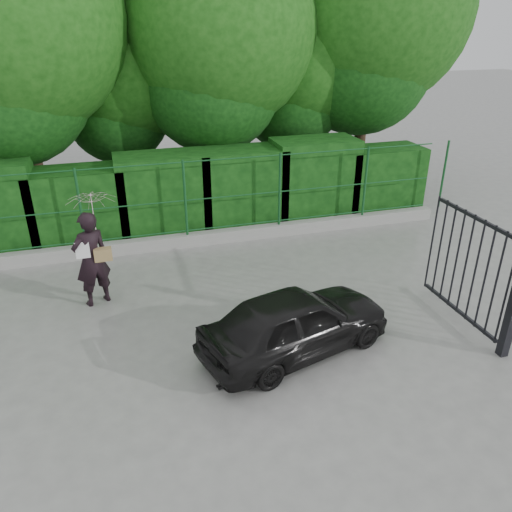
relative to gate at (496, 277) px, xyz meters
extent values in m
plane|color=gray|center=(-4.60, 0.72, -1.19)|extent=(80.00, 80.00, 0.00)
cube|color=#9E9E99|center=(-4.60, 5.22, -1.04)|extent=(14.00, 0.25, 0.30)
cylinder|color=#144B20|center=(-6.50, 5.22, 0.01)|extent=(0.06, 0.06, 1.80)
cylinder|color=#144B20|center=(-4.20, 5.22, 0.01)|extent=(0.06, 0.06, 1.80)
cylinder|color=#144B20|center=(-1.90, 5.22, 0.01)|extent=(0.06, 0.06, 1.80)
cylinder|color=#144B20|center=(0.40, 5.22, 0.01)|extent=(0.06, 0.06, 1.80)
cylinder|color=#144B20|center=(2.70, 5.22, 0.01)|extent=(0.06, 0.06, 1.80)
cylinder|color=#144B20|center=(-4.60, 5.22, -0.79)|extent=(13.60, 0.03, 0.03)
cylinder|color=#144B20|center=(-4.60, 5.22, -0.04)|extent=(13.60, 0.03, 0.03)
cylinder|color=#144B20|center=(-4.60, 5.22, 0.86)|extent=(13.60, 0.03, 0.03)
cube|color=black|center=(-6.60, 6.22, -0.28)|extent=(2.20, 1.20, 1.81)
cube|color=black|center=(-4.60, 6.22, -0.18)|extent=(2.20, 1.20, 2.01)
cube|color=black|center=(-2.60, 6.22, -0.18)|extent=(2.20, 1.20, 2.01)
cube|color=black|center=(-0.60, 6.22, -0.12)|extent=(2.20, 1.20, 2.13)
cube|color=black|center=(1.40, 6.22, -0.30)|extent=(2.20, 1.20, 1.78)
cylinder|color=black|center=(-7.60, 7.92, 1.06)|extent=(0.36, 0.36, 4.50)
sphere|color=#14470F|center=(-7.60, 7.92, 3.76)|extent=(5.40, 5.40, 5.40)
cylinder|color=black|center=(-5.10, 9.22, 0.44)|extent=(0.36, 0.36, 3.25)
sphere|color=#14470F|center=(-5.10, 9.22, 2.39)|extent=(3.90, 3.90, 3.90)
cylinder|color=black|center=(-2.60, 8.22, 0.94)|extent=(0.36, 0.36, 4.25)
sphere|color=#14470F|center=(-2.60, 8.22, 3.49)|extent=(5.10, 5.10, 5.10)
cylinder|color=black|center=(-0.10, 8.92, 0.56)|extent=(0.36, 0.36, 3.50)
sphere|color=#14470F|center=(-0.10, 8.92, 2.66)|extent=(4.20, 4.20, 4.20)
cylinder|color=black|center=(1.90, 8.52, 1.19)|extent=(0.36, 0.36, 4.75)
sphere|color=#14470F|center=(1.90, 8.52, 4.04)|extent=(5.70, 5.70, 5.70)
cube|color=black|center=(0.00, 0.67, -1.04)|extent=(0.05, 2.00, 0.06)
cube|color=black|center=(0.00, 0.67, 0.76)|extent=(0.05, 2.00, 0.06)
cylinder|color=black|center=(0.00, -0.28, -0.14)|extent=(0.04, 0.04, 1.90)
cylinder|color=black|center=(0.00, -0.03, -0.14)|extent=(0.04, 0.04, 1.90)
cylinder|color=black|center=(0.00, 0.22, -0.14)|extent=(0.04, 0.04, 1.90)
cylinder|color=black|center=(0.00, 0.47, -0.14)|extent=(0.04, 0.04, 1.90)
cylinder|color=black|center=(0.00, 0.72, -0.14)|extent=(0.04, 0.04, 1.90)
cylinder|color=black|center=(0.00, 0.97, -0.14)|extent=(0.04, 0.04, 1.90)
cylinder|color=black|center=(0.00, 1.22, -0.14)|extent=(0.04, 0.04, 1.90)
cylinder|color=black|center=(0.00, 1.47, -0.14)|extent=(0.04, 0.04, 1.90)
cylinder|color=black|center=(0.00, 1.72, -0.14)|extent=(0.04, 0.04, 1.90)
imported|color=black|center=(-6.30, 3.11, -0.26)|extent=(0.80, 0.68, 1.85)
imported|color=beige|center=(-6.15, 3.16, 0.60)|extent=(0.87, 0.88, 0.80)
cube|color=#997D4A|center=(-6.08, 3.03, -0.16)|extent=(0.32, 0.15, 0.24)
cube|color=white|center=(-6.42, 2.99, -0.01)|extent=(0.25, 0.02, 0.32)
imported|color=black|center=(-3.19, 0.60, -0.64)|extent=(3.47, 2.14, 1.10)
camera|label=1|loc=(-5.72, -5.71, 3.78)|focal=35.00mm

